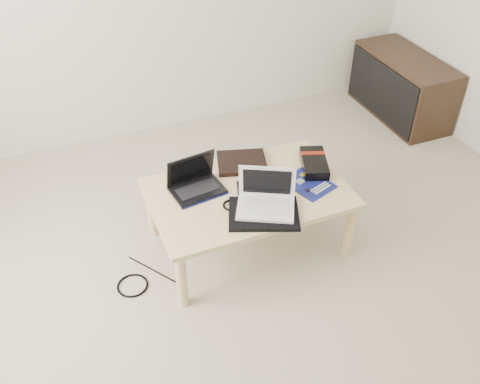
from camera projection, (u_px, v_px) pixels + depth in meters
name	position (u px, v px, depth m)	size (l,w,h in m)	color
ground	(279.00, 302.00, 2.88)	(4.00, 4.00, 0.00)	#C1B59D
coffee_table	(249.00, 198.00, 3.02)	(1.10, 0.70, 0.40)	#E4BB89
media_cabinet	(401.00, 87.00, 4.30)	(0.41, 0.90, 0.50)	#352115
book	(242.00, 162.00, 3.18)	(0.34, 0.31, 0.03)	black
netbook	(195.00, 183.00, 2.97)	(0.31, 0.24, 0.21)	black
tablet	(257.00, 190.00, 2.99)	(0.27, 0.23, 0.01)	black
remote	(280.00, 181.00, 3.04)	(0.08, 0.25, 0.02)	#B9BABE
neoprene_sleeve	(264.00, 214.00, 2.82)	(0.37, 0.27, 0.02)	black
white_laptop	(266.00, 199.00, 2.83)	(0.37, 0.33, 0.22)	silver
motherboard	(308.00, 183.00, 3.04)	(0.29, 0.32, 0.01)	#0D1159
gpu_box	(314.00, 163.00, 3.15)	(0.23, 0.31, 0.06)	black
cable_coil	(232.00, 205.00, 2.88)	(0.10, 0.10, 0.01)	black
floor_cable_coil	(133.00, 285.00, 2.96)	(0.17, 0.17, 0.01)	black
floor_cable_trail	(152.00, 269.00, 3.06)	(0.01, 0.01, 0.35)	black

